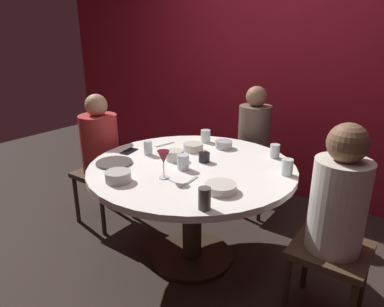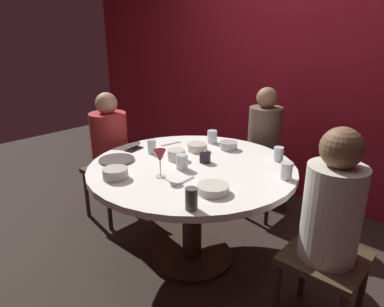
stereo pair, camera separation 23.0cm
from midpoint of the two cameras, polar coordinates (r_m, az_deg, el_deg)
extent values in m
plane|color=#2D231E|center=(2.69, -2.56, -16.84)|extent=(8.00, 8.00, 0.00)
cube|color=maroon|center=(3.50, 13.20, 14.21)|extent=(6.00, 0.10, 2.60)
cylinder|color=white|center=(2.33, -2.82, -2.37)|extent=(1.40, 1.40, 0.04)
cylinder|color=#332319|center=(2.49, -2.68, -10.31)|extent=(0.14, 0.14, 0.70)
cylinder|color=#2D2116|center=(2.68, -2.56, -16.58)|extent=(0.60, 0.60, 0.03)
cube|color=#3F2D1E|center=(3.07, -16.71, -3.18)|extent=(0.40, 0.40, 0.04)
cylinder|color=#B22D2D|center=(2.99, -17.20, 1.50)|extent=(0.31, 0.31, 0.49)
sphere|color=tan|center=(2.91, -17.83, 7.60)|extent=(0.18, 0.18, 0.18)
cylinder|color=#332319|center=(3.21, -20.59, -7.25)|extent=(0.04, 0.04, 0.43)
cylinder|color=#332319|center=(2.96, -16.80, -9.17)|extent=(0.04, 0.04, 0.43)
cylinder|color=#332319|center=(3.38, -15.87, -5.31)|extent=(0.04, 0.04, 0.43)
cylinder|color=#332319|center=(3.14, -11.93, -6.93)|extent=(0.04, 0.04, 0.43)
cube|color=#3F2D1E|center=(3.18, 7.94, -1.76)|extent=(0.40, 0.40, 0.04)
cylinder|color=brown|center=(3.09, 8.18, 3.08)|extent=(0.28, 0.28, 0.52)
sphere|color=#8C6647|center=(3.01, 8.49, 9.30)|extent=(0.18, 0.18, 0.18)
cylinder|color=#332319|center=(3.48, 6.62, -3.96)|extent=(0.04, 0.04, 0.43)
cylinder|color=#332319|center=(3.21, 3.62, -5.94)|extent=(0.04, 0.04, 0.43)
cylinder|color=#332319|center=(3.34, 11.71, -5.26)|extent=(0.04, 0.04, 0.43)
cylinder|color=#332319|center=(3.06, 9.05, -7.46)|extent=(0.04, 0.04, 0.43)
cube|color=#3F2D1E|center=(2.08, 19.06, -14.99)|extent=(0.40, 0.40, 0.04)
cylinder|color=beige|center=(1.94, 19.95, -8.23)|extent=(0.29, 0.29, 0.51)
sphere|color=brown|center=(1.81, 21.19, 1.56)|extent=(0.20, 0.20, 0.20)
cylinder|color=#332319|center=(2.32, 23.92, -18.73)|extent=(0.04, 0.04, 0.43)
cylinder|color=#332319|center=(2.38, 15.66, -16.59)|extent=(0.04, 0.04, 0.43)
cylinder|color=#332319|center=(2.13, 12.17, -21.27)|extent=(0.04, 0.04, 0.43)
cylinder|color=black|center=(2.36, -0.74, -0.68)|extent=(0.08, 0.08, 0.07)
sphere|color=#F9D159|center=(2.35, -0.74, 0.36)|extent=(0.02, 0.02, 0.02)
cylinder|color=silver|center=(2.13, -7.75, -4.01)|extent=(0.06, 0.06, 0.01)
cylinder|color=silver|center=(2.11, -7.81, -2.82)|extent=(0.01, 0.01, 0.09)
cone|color=maroon|center=(2.08, -7.92, -0.66)|extent=(0.08, 0.08, 0.08)
cylinder|color=#4C4742|center=(2.43, -15.44, -1.52)|extent=(0.25, 0.25, 0.01)
cube|color=black|center=(2.64, -12.89, 0.33)|extent=(0.09, 0.15, 0.01)
cylinder|color=#B7B7BC|center=(2.65, 2.80, 1.47)|extent=(0.13, 0.13, 0.06)
cylinder|color=beige|center=(1.93, 1.39, -5.75)|extent=(0.18, 0.18, 0.05)
cylinder|color=#B2ADA3|center=(2.13, -15.21, -3.76)|extent=(0.16, 0.16, 0.06)
cylinder|color=beige|center=(2.40, -5.56, -0.35)|extent=(0.12, 0.12, 0.07)
cylinder|color=beige|center=(2.59, -2.35, 1.03)|extent=(0.15, 0.15, 0.06)
cylinder|color=#4C4742|center=(1.73, -1.74, -7.57)|extent=(0.06, 0.06, 0.12)
cylinder|color=silver|center=(2.48, 11.02, 0.35)|extent=(0.07, 0.07, 0.10)
cylinder|color=silver|center=(2.79, -0.09, 2.87)|extent=(0.08, 0.08, 0.10)
cylinder|color=silver|center=(2.19, 12.65, -2.27)|extent=(0.07, 0.07, 0.10)
cylinder|color=silver|center=(2.24, -4.44, -1.48)|extent=(0.08, 0.08, 0.10)
cylinder|color=silver|center=(2.53, -9.87, 0.87)|extent=(0.06, 0.06, 0.10)
cube|color=#B7B7BC|center=(2.75, -6.92, 1.45)|extent=(0.05, 0.18, 0.01)
cube|color=#B7B7BC|center=(2.06, -3.68, -4.76)|extent=(0.03, 0.18, 0.01)
camera|label=1|loc=(0.11, -92.86, -1.01)|focal=32.18mm
camera|label=2|loc=(0.11, 87.14, 1.01)|focal=32.18mm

